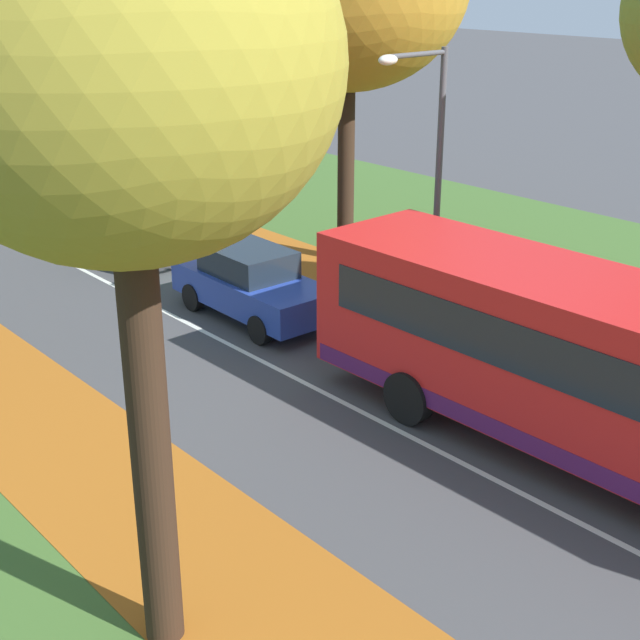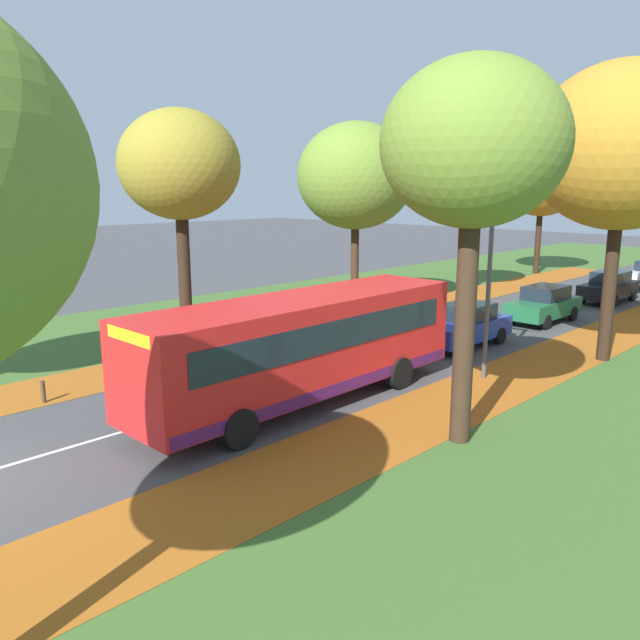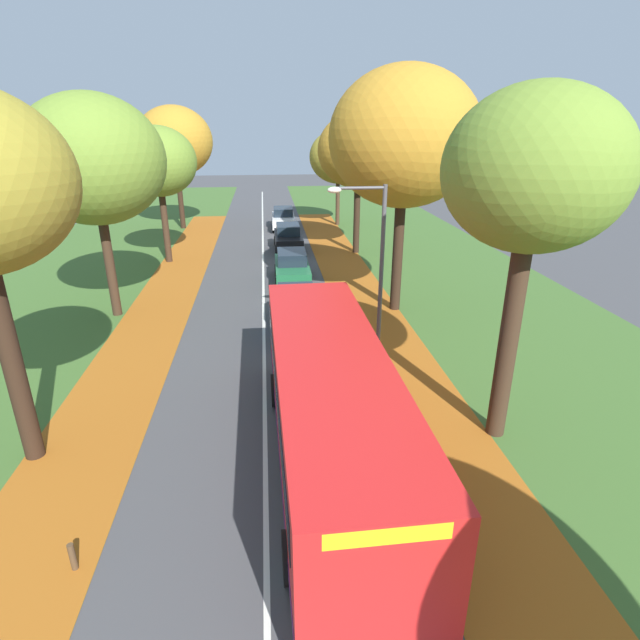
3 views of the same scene
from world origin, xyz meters
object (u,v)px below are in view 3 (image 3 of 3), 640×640
Objects in this scene: bus at (331,403)px; car_blue_lead at (297,309)px; tree_right_far at (359,151)px; tree_right_near at (534,174)px; tree_left_distant at (175,141)px; car_green_following at (292,267)px; car_black_third_in_line at (288,237)px; tree_left_mid at (93,161)px; tree_left_far at (158,162)px; streetlamp_right at (372,256)px; tree_right_mid at (404,139)px; car_white_fourth_in_line at (283,218)px; bollard_fourth at (73,557)px; tree_right_distant at (338,157)px.

bus reaches higher than car_blue_lead.
tree_right_far reaches higher than bus.
bus is at bearing -170.27° from tree_right_near.
bus is at bearing -75.43° from tree_left_distant.
tree_right_far is 21.72m from bus.
tree_left_distant reaches higher than car_green_following.
car_black_third_in_line is at bearing -45.20° from tree_left_distant.
tree_left_far is at bearing 85.13° from tree_left_mid.
tree_left_far is 0.86× the size of tree_left_distant.
streetlamp_right is at bearing -98.41° from tree_right_far.
tree_right_near is 1.03× the size of tree_right_far.
tree_right_mid is at bearing 92.00° from tree_right_near.
tree_left_mid reaches higher than bus.
car_green_following and car_black_third_in_line have the same top height.
car_white_fourth_in_line is at bearing 89.20° from car_blue_lead.
tree_left_far is at bearing 145.43° from car_green_following.
car_green_following is at bearing -62.90° from tree_left_distant.
tree_left_mid is 18.93m from tree_left_distant.
streetlamp_right is (7.25, 8.21, 3.44)m from bollard_fourth.
tree_left_mid reaches higher than car_black_third_in_line.
car_white_fourth_in_line is at bearing 95.04° from streetlamp_right.
bus is (7.91, -11.04, -4.70)m from tree_left_mid.
tree_right_far is 15.56m from streetlamp_right.
tree_right_distant is 22.24m from car_blue_lead.
tree_right_mid reaches higher than tree_left_distant.
tree_left_mid reaches higher than car_white_fourth_in_line.
tree_left_far is 0.73× the size of bus.
tree_right_far is (-0.26, 20.02, -0.57)m from tree_right_near.
tree_left_mid is at bearing 125.63° from bus.
bollard_fourth is 0.14× the size of car_green_following.
car_blue_lead is at bearing 66.45° from bollard_fourth.
tree_left_mid is 12.20m from tree_right_mid.
tree_right_near is 29.02m from car_white_fourth_in_line.
tree_right_far is 14.03m from car_blue_lead.
tree_right_distant reaches higher than car_green_following.
tree_left_distant is 15.19m from tree_right_far.
tree_right_mid is 12.53m from bus.
tree_left_far reaches higher than streetlamp_right.
tree_right_mid is at bearing -39.34° from tree_left_far.
tree_right_far is at bearing 5.05° from tree_left_far.
tree_left_mid is 9.78m from car_blue_lead.
car_blue_lead is at bearing -110.67° from tree_right_far.
tree_right_far reaches higher than car_white_fourth_in_line.
tree_right_near is 2.05× the size of car_white_fourth_in_line.
bus reaches higher than car_black_third_in_line.
car_black_third_in_line is at bearing 109.75° from tree_right_mid.
streetlamp_right is (9.99, -5.44, -2.67)m from tree_left_mid.
tree_left_distant reaches higher than tree_right_far.
tree_left_distant is at bearing 142.89° from tree_right_far.
tree_right_far is 1.99× the size of car_blue_lead.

